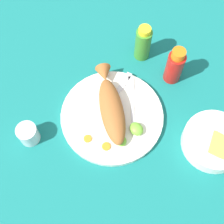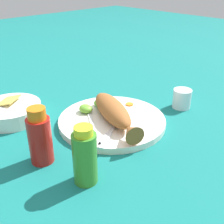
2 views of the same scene
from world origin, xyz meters
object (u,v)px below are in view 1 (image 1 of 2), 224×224
main_plate (112,116)px  salt_cup (29,134)px  guacamole_bowl (214,141)px  hot_sauce_bottle_red (175,66)px  hot_sauce_bottle_green (143,43)px  fried_fish (111,106)px  fork_far (132,99)px  fork_near (118,92)px

main_plate → salt_cup: bearing=-108.2°
main_plate → guacamole_bowl: (0.23, 0.20, 0.02)m
main_plate → salt_cup: (-0.08, -0.24, 0.02)m
hot_sauce_bottle_red → hot_sauce_bottle_green: 0.13m
hot_sauce_bottle_green → fried_fish: bearing=-58.9°
fork_far → main_plate: bearing=130.7°
main_plate → hot_sauce_bottle_red: (-0.01, 0.24, 0.06)m
fork_near → salt_cup: 0.30m
fried_fish → fork_far: fried_fish is taller
main_plate → hot_sauce_bottle_red: hot_sauce_bottle_red is taller
fork_near → guacamole_bowl: bearing=-91.5°
main_plate → hot_sauce_bottle_green: 0.26m
fried_fish → salt_cup: (-0.06, -0.24, -0.02)m
hot_sauce_bottle_red → hot_sauce_bottle_green: bearing=-166.9°
salt_cup → guacamole_bowl: 0.53m
main_plate → salt_cup: size_ratio=5.07×
fried_fish → fork_near: 0.07m
main_plate → hot_sauce_bottle_red: bearing=93.1°
main_plate → guacamole_bowl: size_ratio=1.72×
fork_near → guacamole_bowl: (0.29, 0.14, 0.01)m
hot_sauce_bottle_red → fork_far: bearing=-89.2°
fried_fish → fork_near: bearing=149.6°
fork_far → salt_cup: salt_cup is taller
fork_near → hot_sauce_bottle_red: bearing=-39.7°
fried_fish → guacamole_bowl: fried_fish is taller
fried_fish → fork_near: (-0.04, 0.05, -0.03)m
fried_fish → hot_sauce_bottle_green: (-0.12, 0.20, 0.02)m
hot_sauce_bottle_green → hot_sauce_bottle_red: bearing=13.1°
main_plate → hot_sauce_bottle_red: size_ratio=2.23×
fried_fish → fork_far: (0.00, 0.07, -0.03)m
fried_fish → main_plate: bearing=0.0°
fried_fish → hot_sauce_bottle_red: size_ratio=1.90×
fork_near → guacamole_bowl: guacamole_bowl is taller
main_plate → fork_far: size_ratio=1.90×
fried_fish → fork_far: bearing=109.6°
fried_fish → guacamole_bowl: size_ratio=1.46×
fried_fish → fork_near: fried_fish is taller
fork_far → guacamole_bowl: guacamole_bowl is taller
fork_far → salt_cup: 0.33m
fork_near → salt_cup: (-0.02, -0.29, 0.01)m
hot_sauce_bottle_red → fried_fish: bearing=-90.5°
fried_fish → hot_sauce_bottle_red: 0.23m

